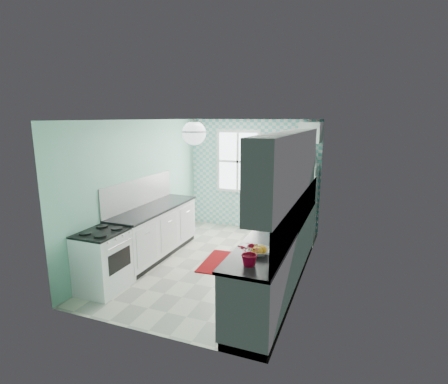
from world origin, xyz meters
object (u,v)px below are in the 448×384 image
at_px(sink, 292,211).
at_px(fruit_bowl, 259,252).
at_px(stove, 104,260).
at_px(potted_plant, 251,253).
at_px(fridge, 298,202).
at_px(microwave, 300,157).
at_px(ceiling_light, 194,133).

distance_m(sink, fruit_bowl, 2.13).
height_order(stove, sink, sink).
xyz_separation_m(stove, fruit_bowl, (2.40, -0.08, 0.51)).
height_order(fruit_bowl, potted_plant, potted_plant).
xyz_separation_m(fridge, microwave, (0.00, 0.00, 0.95)).
bearing_deg(stove, potted_plant, -7.59).
height_order(potted_plant, microwave, microwave).
relative_size(potted_plant, microwave, 0.53).
xyz_separation_m(sink, fruit_bowl, (-0.00, -2.13, 0.05)).
distance_m(sink, microwave, 1.50).
distance_m(ceiling_light, microwave, 2.90).
distance_m(fridge, microwave, 0.95).
xyz_separation_m(ceiling_light, fruit_bowl, (1.20, -0.76, -1.35)).
xyz_separation_m(fridge, stove, (-2.31, -3.29, -0.33)).
xyz_separation_m(fruit_bowl, microwave, (-0.09, 3.37, 0.77)).
distance_m(ceiling_light, sink, 2.29).
bearing_deg(ceiling_light, potted_plant, -42.56).
bearing_deg(sink, ceiling_light, -133.29).
distance_m(fridge, potted_plant, 3.73).
distance_m(fridge, sink, 1.26).
height_order(ceiling_light, microwave, ceiling_light).
distance_m(stove, fruit_bowl, 2.45).
bearing_deg(microwave, sink, 96.82).
bearing_deg(microwave, fridge, 56.73).
bearing_deg(potted_plant, fruit_bowl, 90.00).
bearing_deg(potted_plant, microwave, 91.39).
xyz_separation_m(sink, potted_plant, (-0.00, -2.47, 0.16)).
xyz_separation_m(ceiling_light, stove, (-1.20, -0.68, -1.86)).
bearing_deg(potted_plant, ceiling_light, 137.44).
distance_m(stove, sink, 3.19).
xyz_separation_m(stove, microwave, (2.31, 3.30, 1.28)).
relative_size(fridge, potted_plant, 5.29).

